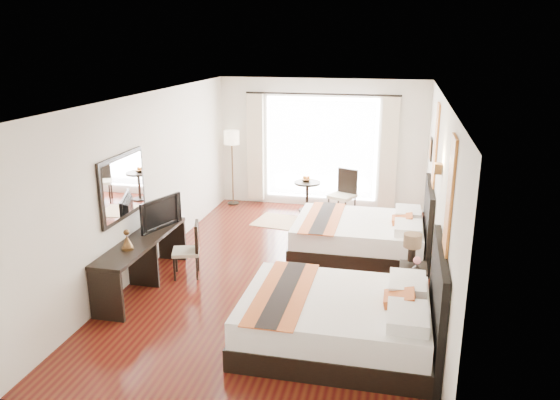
% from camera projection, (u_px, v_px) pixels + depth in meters
% --- Properties ---
extents(floor, '(4.50, 7.50, 0.01)m').
position_uv_depth(floor, '(285.00, 273.00, 8.73)').
color(floor, '#3E0D0B').
rests_on(floor, ground).
extents(ceiling, '(4.50, 7.50, 0.02)m').
position_uv_depth(ceiling, '(286.00, 97.00, 7.93)').
color(ceiling, white).
rests_on(ceiling, wall_headboard).
extents(wall_headboard, '(0.01, 7.50, 2.80)m').
position_uv_depth(wall_headboard, '(438.00, 198.00, 7.86)').
color(wall_headboard, silver).
rests_on(wall_headboard, floor).
extents(wall_desk, '(0.01, 7.50, 2.80)m').
position_uv_depth(wall_desk, '(150.00, 181.00, 8.79)').
color(wall_desk, silver).
rests_on(wall_desk, floor).
extents(wall_window, '(4.50, 0.01, 2.80)m').
position_uv_depth(wall_window, '(321.00, 144.00, 11.83)').
color(wall_window, silver).
rests_on(wall_window, floor).
extents(wall_entry, '(4.50, 0.01, 2.80)m').
position_uv_depth(wall_entry, '(197.00, 299.00, 4.82)').
color(wall_entry, silver).
rests_on(wall_entry, floor).
extents(window_glass, '(2.40, 0.02, 2.20)m').
position_uv_depth(window_glass, '(321.00, 149.00, 11.84)').
color(window_glass, white).
rests_on(window_glass, wall_window).
extents(sheer_curtain, '(2.30, 0.02, 2.10)m').
position_uv_depth(sheer_curtain, '(321.00, 149.00, 11.79)').
color(sheer_curtain, white).
rests_on(sheer_curtain, wall_window).
extents(drape_left, '(0.35, 0.14, 2.35)m').
position_uv_depth(drape_left, '(256.00, 148.00, 12.06)').
color(drape_left, beige).
rests_on(drape_left, floor).
extents(drape_right, '(0.35, 0.14, 2.35)m').
position_uv_depth(drape_right, '(389.00, 153.00, 11.45)').
color(drape_right, beige).
rests_on(drape_right, floor).
extents(art_panel_near, '(0.03, 0.50, 1.35)m').
position_uv_depth(art_panel_near, '(450.00, 198.00, 5.92)').
color(art_panel_near, maroon).
rests_on(art_panel_near, wall_headboard).
extents(art_panel_far, '(0.03, 0.50, 1.35)m').
position_uv_depth(art_panel_far, '(436.00, 146.00, 8.76)').
color(art_panel_far, maroon).
rests_on(art_panel_far, wall_headboard).
extents(wall_sconce, '(0.10, 0.14, 0.14)m').
position_uv_depth(wall_sconce, '(438.00, 168.00, 7.37)').
color(wall_sconce, '#4D341B').
rests_on(wall_sconce, wall_headboard).
extents(mirror_frame, '(0.04, 1.25, 0.95)m').
position_uv_depth(mirror_frame, '(122.00, 187.00, 7.89)').
color(mirror_frame, black).
rests_on(mirror_frame, wall_desk).
extents(mirror_glass, '(0.01, 1.12, 0.82)m').
position_uv_depth(mirror_glass, '(124.00, 187.00, 7.88)').
color(mirror_glass, white).
rests_on(mirror_glass, mirror_frame).
extents(bed_near, '(2.36, 1.84, 1.33)m').
position_uv_depth(bed_near, '(343.00, 319.00, 6.61)').
color(bed_near, black).
rests_on(bed_near, floor).
extents(bed_far, '(2.29, 1.78, 1.29)m').
position_uv_depth(bed_far, '(365.00, 235.00, 9.45)').
color(bed_far, black).
rests_on(bed_far, floor).
extents(nightstand, '(0.39, 0.48, 0.46)m').
position_uv_depth(nightstand, '(412.00, 281.00, 7.90)').
color(nightstand, black).
rests_on(nightstand, floor).
extents(table_lamp, '(0.26, 0.26, 0.41)m').
position_uv_depth(table_lamp, '(413.00, 243.00, 7.86)').
color(table_lamp, black).
rests_on(table_lamp, nightstand).
extents(vase, '(0.15, 0.15, 0.13)m').
position_uv_depth(vase, '(417.00, 266.00, 7.61)').
color(vase, black).
rests_on(vase, nightstand).
extents(console_desk, '(0.50, 2.20, 0.76)m').
position_uv_depth(console_desk, '(143.00, 263.00, 8.18)').
color(console_desk, black).
rests_on(console_desk, floor).
extents(television, '(0.39, 0.84, 0.49)m').
position_uv_depth(television, '(157.00, 212.00, 8.51)').
color(television, black).
rests_on(television, console_desk).
extents(bronze_figurine, '(0.21, 0.21, 0.26)m').
position_uv_depth(bronze_figurine, '(127.00, 241.00, 7.65)').
color(bronze_figurine, '#4D341B').
rests_on(bronze_figurine, console_desk).
extents(desk_chair, '(0.51, 0.51, 0.88)m').
position_uv_depth(desk_chair, '(188.00, 260.00, 8.56)').
color(desk_chair, tan).
rests_on(desk_chair, floor).
extents(floor_lamp, '(0.34, 0.34, 1.67)m').
position_uv_depth(floor_lamp, '(232.00, 142.00, 11.95)').
color(floor_lamp, black).
rests_on(floor_lamp, floor).
extents(side_table, '(0.57, 0.57, 0.65)m').
position_uv_depth(side_table, '(307.00, 196.00, 11.76)').
color(side_table, black).
rests_on(side_table, floor).
extents(fruit_bowl, '(0.22, 0.22, 0.05)m').
position_uv_depth(fruit_bowl, '(306.00, 180.00, 11.70)').
color(fruit_bowl, '#412B17').
rests_on(fruit_bowl, side_table).
extents(window_chair, '(0.62, 0.62, 1.01)m').
position_uv_depth(window_chair, '(342.00, 203.00, 11.33)').
color(window_chair, tan).
rests_on(window_chair, floor).
extents(jute_rug, '(1.44, 1.09, 0.01)m').
position_uv_depth(jute_rug, '(287.00, 222.00, 11.10)').
color(jute_rug, tan).
rests_on(jute_rug, floor).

